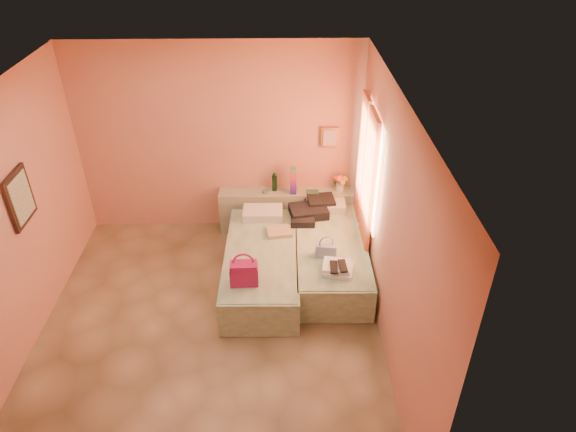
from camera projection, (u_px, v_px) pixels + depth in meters
The scene contains 16 objects.
ground at pixel (211, 328), 6.10m from camera, with size 4.50×4.50×0.00m, color tan.
room_walls at pixel (222, 173), 5.60m from camera, with size 4.02×4.51×2.81m.
headboard_ledge at pixel (289, 210), 7.70m from camera, with size 2.05×0.30×0.65m, color #9DA486.
bed_left at pixel (262, 266), 6.69m from camera, with size 0.90×2.00×0.50m, color beige.
bed_right at pixel (330, 256), 6.87m from camera, with size 0.90×2.00×0.50m, color beige.
water_bottle at pixel (275, 182), 7.47m from camera, with size 0.07×0.07×0.26m, color #133619.
rainbow_box at pixel (293, 181), 7.36m from camera, with size 0.09×0.09×0.41m, color #B31658.
small_dish at pixel (266, 192), 7.48m from camera, with size 0.11×0.11×0.03m, color #4E8F68.
green_book at pixel (313, 192), 7.46m from camera, with size 0.18×0.13×0.03m, color #2A4E32.
flower_vase at pixel (340, 181), 7.47m from camera, with size 0.22×0.22×0.29m, color silver.
magenta_handbag at pixel (244, 273), 5.95m from camera, with size 0.33×0.18×0.31m, color #B31658.
khaki_garment at pixel (279, 232), 6.86m from camera, with size 0.32×0.26×0.05m, color tan.
clothes_pile at pixel (312, 210), 7.21m from camera, with size 0.56×0.56×0.17m, color black.
blue_handbag at pixel (326, 250), 6.42m from camera, with size 0.26×0.11×0.17m, color #394B89.
towel_stack at pixel (338, 268), 6.18m from camera, with size 0.35×0.30×0.10m, color white.
sandal_pair at pixel (338, 267), 6.10m from camera, with size 0.18×0.24×0.02m, color black.
Camera 1 is at (0.83, -4.39, 4.46)m, focal length 32.00 mm.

